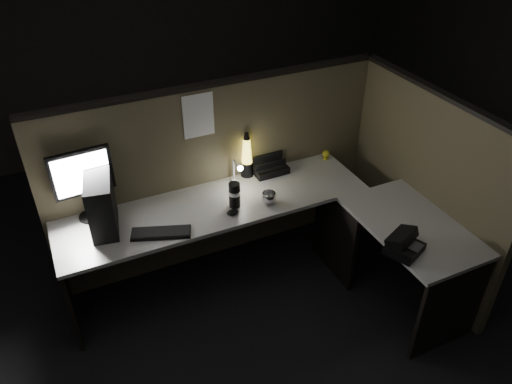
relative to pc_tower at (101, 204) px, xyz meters
name	(u,v)px	position (x,y,z in m)	size (l,w,h in m)	color
floor	(269,323)	(0.93, -0.67, -0.93)	(6.00, 6.00, 0.00)	black
room_shell	(273,124)	(0.93, -0.67, 0.69)	(6.00, 6.00, 6.00)	silver
partition_back	(218,175)	(0.93, 0.26, -0.18)	(2.66, 0.06, 1.50)	brown
partition_right	(422,189)	(2.26, -0.57, -0.18)	(0.06, 1.66, 1.50)	brown
desk	(277,235)	(1.11, -0.41, -0.35)	(2.60, 1.60, 0.73)	#ADAAA3
pc_tower	(101,204)	(0.00, 0.00, 0.00)	(0.17, 0.37, 0.39)	black
monitor	(83,178)	(-0.07, 0.17, 0.12)	(0.41, 0.18, 0.53)	black
keyboard	(161,233)	(0.32, -0.23, -0.19)	(0.40, 0.13, 0.02)	black
mouse	(233,212)	(0.84, -0.23, -0.18)	(0.09, 0.06, 0.04)	black
clip_lamp	(237,172)	(1.02, 0.08, -0.07)	(0.04, 0.17, 0.22)	silver
organizer	(268,165)	(1.33, 0.20, -0.15)	(0.28, 0.25, 0.21)	black
lava_lamp	(247,158)	(1.15, 0.20, -0.04)	(0.10, 0.10, 0.38)	black
travel_mug	(234,195)	(0.90, -0.15, -0.10)	(0.09, 0.09, 0.19)	black
steel_mug	(269,198)	(1.14, -0.22, -0.15)	(0.11, 0.11, 0.09)	silver
figurine	(326,154)	(1.85, 0.15, -0.15)	(0.06, 0.06, 0.06)	yellow
pinned_paper	(198,116)	(0.79, 0.23, 0.38)	(0.23, 0.00, 0.33)	white
desk_phone	(403,244)	(1.69, -1.05, -0.14)	(0.29, 0.28, 0.14)	black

